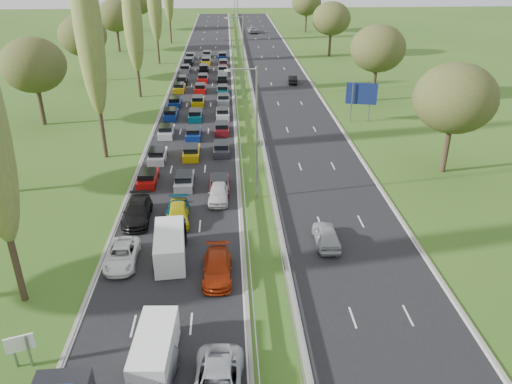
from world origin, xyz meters
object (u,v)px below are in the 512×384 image
object	(u,v)px
info_sign	(20,347)
direction_sign	(361,95)
near_car_2	(122,255)
white_van_front	(155,347)
near_car_3	(137,212)
white_van_rear	(170,244)

from	to	relation	value
info_sign	direction_sign	size ratio (longest dim) A/B	0.40
near_car_2	white_van_front	distance (m)	10.59
direction_sign	white_van_front	bearing A→B (deg)	-117.38
info_sign	white_van_front	bearing A→B (deg)	-0.71
info_sign	near_car_3	bearing A→B (deg)	77.39
white_van_rear	near_car_2	bearing A→B (deg)	-175.71
near_car_3	direction_sign	xyz separation A→B (m)	(25.16, 25.37, 2.77)
near_car_2	white_van_rear	world-z (taller)	white_van_rear
near_car_3	direction_sign	size ratio (longest dim) A/B	1.03
white_van_rear	direction_sign	bearing A→B (deg)	50.17
near_car_3	white_van_rear	xyz separation A→B (m)	(3.34, -5.88, 0.32)
white_van_rear	near_car_3	bearing A→B (deg)	114.70
near_car_3	info_sign	world-z (taller)	info_sign
near_car_2	white_van_rear	xyz separation A→B (m)	(3.47, 0.56, 0.44)
white_van_front	info_sign	bearing A→B (deg)	-177.66
near_car_2	white_van_front	xyz separation A→B (m)	(3.67, -9.93, 0.38)
near_car_2	direction_sign	bearing A→B (deg)	49.99
near_car_2	white_van_rear	bearing A→B (deg)	7.67
near_car_2	white_van_rear	distance (m)	3.54
near_car_2	white_van_front	bearing A→B (deg)	-71.23
near_car_2	info_sign	xyz separation A→B (m)	(-3.52, -9.84, 0.70)
near_car_2	near_car_3	bearing A→B (deg)	87.35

